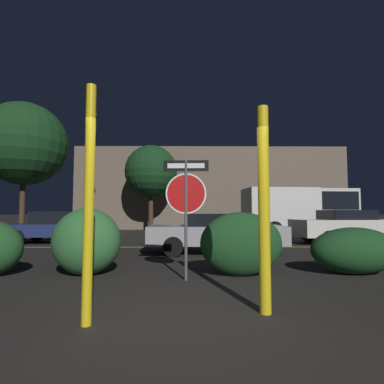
{
  "coord_description": "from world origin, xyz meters",
  "views": [
    {
      "loc": [
        0.13,
        -3.81,
        1.35
      ],
      "look_at": [
        0.21,
        4.39,
        1.88
      ],
      "focal_mm": 28.0,
      "sensor_mm": 36.0,
      "label": 1
    }
  ],
  "objects": [
    {
      "name": "road_center_stripe",
      "position": [
        0.0,
        7.63,
        0.0
      ],
      "size": [
        32.8,
        0.12,
        0.01
      ],
      "primitive_type": "cube",
      "color": "gold",
      "rests_on": "ground_plane"
    },
    {
      "name": "tree_1",
      "position": [
        -10.11,
        14.62,
        5.53
      ],
      "size": [
        5.13,
        5.13,
        8.11
      ],
      "color": "#422D1E",
      "rests_on": "ground_plane"
    },
    {
      "name": "stop_sign",
      "position": [
        0.07,
        2.15,
        1.69
      ],
      "size": [
        0.91,
        0.07,
        2.38
      ],
      "rotation": [
        0.0,
        0.0,
        -0.05
      ],
      "color": "#4C4C51",
      "rests_on": "ground_plane"
    },
    {
      "name": "yellow_pole_right",
      "position": [
        1.14,
        0.23,
        1.4
      ],
      "size": [
        0.16,
        0.16,
        2.8
      ],
      "primitive_type": "cylinder",
      "color": "yellow",
      "rests_on": "ground_plane"
    },
    {
      "name": "delivery_truck",
      "position": [
        6.51,
        13.13,
        1.54
      ],
      "size": [
        6.17,
        2.85,
        2.64
      ],
      "rotation": [
        0.0,
        0.0,
        -1.5
      ],
      "color": "silver",
      "rests_on": "ground_plane"
    },
    {
      "name": "ground_plane",
      "position": [
        0.0,
        0.0,
        0.0
      ],
      "size": [
        260.0,
        260.0,
        0.0
      ],
      "primitive_type": "plane",
      "color": "black"
    },
    {
      "name": "passing_car_3",
      "position": [
        7.01,
        9.03,
        0.73
      ],
      "size": [
        4.94,
        2.26,
        1.41
      ],
      "rotation": [
        0.0,
        0.0,
        -1.48
      ],
      "color": "silver",
      "rests_on": "ground_plane"
    },
    {
      "name": "yellow_pole_left",
      "position": [
        -1.09,
        -0.16,
        1.46
      ],
      "size": [
        0.12,
        0.12,
        2.92
      ],
      "primitive_type": "cylinder",
      "color": "yellow",
      "rests_on": "ground_plane"
    },
    {
      "name": "hedge_bush_3",
      "position": [
        3.74,
        2.72,
        0.5
      ],
      "size": [
        1.9,
        1.09,
        1.0
      ],
      "primitive_type": "ellipsoid",
      "color": "#19421E",
      "rests_on": "ground_plane"
    },
    {
      "name": "street_lamp",
      "position": [
        -5.28,
        12.65,
        4.46
      ],
      "size": [
        0.44,
        0.44,
        7.0
      ],
      "color": "#4C4C51",
      "rests_on": "ground_plane"
    },
    {
      "name": "passing_car_1",
      "position": [
        -5.49,
        9.19,
        0.67
      ],
      "size": [
        4.41,
        1.86,
        1.35
      ],
      "rotation": [
        0.0,
        0.0,
        -1.56
      ],
      "color": "navy",
      "rests_on": "ground_plane"
    },
    {
      "name": "tree_0",
      "position": [
        -2.45,
        16.41,
        4.06
      ],
      "size": [
        3.55,
        3.55,
        5.85
      ],
      "color": "#422D1E",
      "rests_on": "ground_plane"
    },
    {
      "name": "hedge_bush_2",
      "position": [
        1.23,
        2.55,
        0.67
      ],
      "size": [
        1.73,
        0.84,
        1.34
      ],
      "primitive_type": "ellipsoid",
      "color": "#19421E",
      "rests_on": "ground_plane"
    },
    {
      "name": "hedge_bush_1",
      "position": [
        -2.07,
        2.68,
        0.71
      ],
      "size": [
        1.44,
        1.19,
        1.42
      ],
      "primitive_type": "ellipsoid",
      "color": "#2D6633",
      "rests_on": "ground_plane"
    },
    {
      "name": "building_backdrop",
      "position": [
        1.79,
        20.91,
        3.13
      ],
      "size": [
        20.6,
        4.84,
        6.27
      ],
      "primitive_type": "cube",
      "color": "#6B5B4C",
      "rests_on": "ground_plane"
    },
    {
      "name": "passing_car_2",
      "position": [
        0.99,
        6.01,
        0.66
      ],
      "size": [
        4.47,
        1.85,
        1.28
      ],
      "rotation": [
        0.0,
        0.0,
        -1.57
      ],
      "color": "#9E9EA3",
      "rests_on": "ground_plane"
    }
  ]
}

